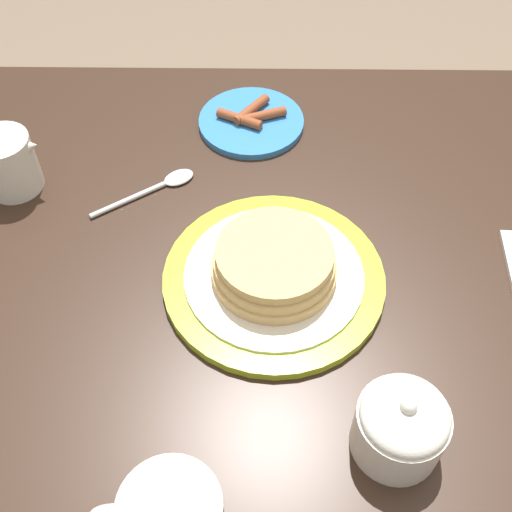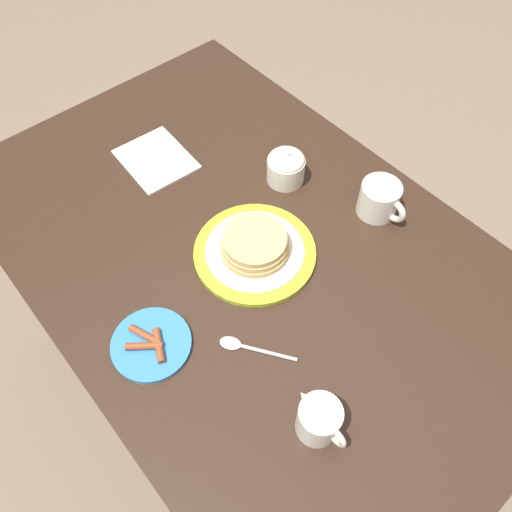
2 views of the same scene
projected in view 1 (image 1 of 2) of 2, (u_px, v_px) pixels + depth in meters
name	position (u px, v px, depth m)	size (l,w,h in m)	color
ground_plane	(279.00, 496.00, 1.36)	(8.00, 8.00, 0.00)	#7A6651
dining_table	(293.00, 339.00, 0.86)	(1.32, 0.86, 0.76)	#332116
pancake_plate	(274.00, 271.00, 0.75)	(0.26, 0.26, 0.06)	#AAC628
side_plate_bacon	(251.00, 121.00, 0.94)	(0.15, 0.15, 0.02)	#337AC6
creamer_pitcher	(8.00, 162.00, 0.83)	(0.11, 0.07, 0.09)	silver
sugar_bowl	(401.00, 425.00, 0.61)	(0.09, 0.09, 0.09)	silver
spoon	(161.00, 185.00, 0.86)	(0.14, 0.10, 0.01)	silver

